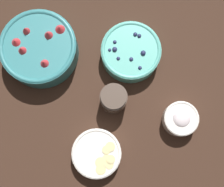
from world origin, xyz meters
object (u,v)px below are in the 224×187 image
(bowl_blueberries, at_px, (131,52))
(bowl_cream, at_px, (180,119))
(bowl_bananas, at_px, (97,154))
(jar_chocolate, at_px, (114,99))
(bowl_strawberries, at_px, (39,49))

(bowl_blueberries, xyz_separation_m, bowl_cream, (0.25, -0.04, -0.00))
(bowl_bananas, height_order, jar_chocolate, jar_chocolate)
(bowl_strawberries, xyz_separation_m, bowl_blueberries, (0.20, 0.19, -0.01))
(bowl_blueberries, height_order, bowl_cream, bowl_blueberries)
(bowl_blueberries, relative_size, bowl_cream, 1.78)
(bowl_strawberries, height_order, jar_chocolate, bowl_strawberries)
(bowl_strawberries, bearing_deg, jar_chocolate, 10.07)
(bowl_cream, bearing_deg, bowl_blueberries, 169.63)
(bowl_strawberries, relative_size, jar_chocolate, 2.64)
(jar_chocolate, bearing_deg, bowl_bananas, -62.70)
(bowl_blueberries, xyz_separation_m, bowl_bananas, (0.14, -0.29, -0.01))
(bowl_strawberries, xyz_separation_m, bowl_cream, (0.45, 0.14, -0.02))
(bowl_bananas, relative_size, bowl_cream, 1.41)
(bowl_blueberries, distance_m, bowl_bananas, 0.32)
(bowl_strawberries, distance_m, jar_chocolate, 0.27)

